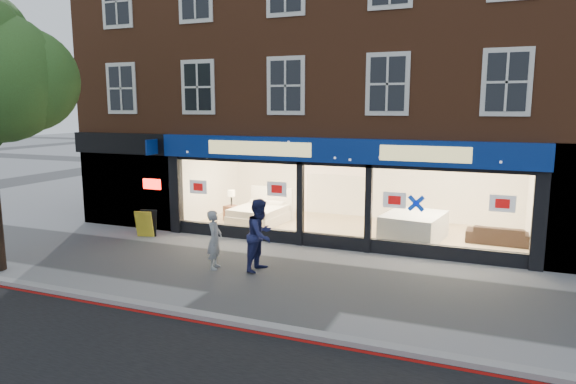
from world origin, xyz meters
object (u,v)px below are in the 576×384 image
Objects in this scene: mattress_stack at (414,227)px; pedestrian_grey at (215,240)px; display_bed at (260,213)px; pedestrian_blue at (260,235)px; sofa at (499,235)px; a_board at (146,223)px.

pedestrian_grey is (-4.44, -4.56, 0.26)m from mattress_stack.
pedestrian_blue is at bearing -60.46° from display_bed.
pedestrian_blue reaches higher than sofa.
a_board is (-10.64, -2.99, 0.07)m from sofa.
display_bed is 1.15× the size of pedestrian_blue.
pedestrian_grey is at bearing 110.01° from pedestrian_blue.
sofa is 1.21× the size of pedestrian_grey.
sofa is 11.05m from a_board.
display_bed is 3.98m from a_board.
a_board is at bearing -129.01° from display_bed.
a_board is at bearing 76.04° from pedestrian_blue.
mattress_stack reaches higher than a_board.
pedestrian_grey is at bearing -134.22° from mattress_stack.
pedestrian_blue reaches higher than a_board.
sofa is at bearing 4.97° from display_bed.
pedestrian_blue is at bearing -33.74° from a_board.
pedestrian_grey is at bearing -74.15° from display_bed.
pedestrian_blue is (-5.72, -4.73, 0.57)m from sofa.
mattress_stack is 5.38m from pedestrian_blue.
pedestrian_blue reaches higher than pedestrian_grey.
sofa is 7.45m from pedestrian_blue.
display_bed is at bearing 32.45° from a_board.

